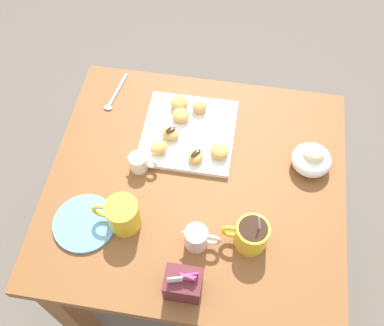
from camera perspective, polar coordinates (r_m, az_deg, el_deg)
ground_plane at (r=1.99m, az=0.34°, el=-13.08°), size 8.00×8.00×0.00m
dining_table at (r=1.44m, az=0.45°, el=-5.46°), size 0.85×0.78×0.75m
pastry_plate_square at (r=1.38m, az=-0.44°, el=3.84°), size 0.27×0.27×0.02m
coffee_mug_yellow_left at (r=1.18m, az=7.43°, el=-8.94°), size 0.12×0.09×0.13m
coffee_mug_yellow_right at (r=1.20m, az=-8.82°, el=-6.42°), size 0.13×0.09×0.10m
cream_pitcher_white at (r=1.18m, az=0.63°, el=-9.40°), size 0.10×0.06×0.07m
sugar_caddy at (r=1.14m, az=-1.12°, el=-14.99°), size 0.09×0.07×0.11m
ice_cream_bowl at (r=1.34m, az=14.87°, el=0.50°), size 0.12×0.12×0.09m
chocolate_sauce_pitcher at (r=1.30m, az=-6.73°, el=0.13°), size 0.09×0.05×0.06m
saucer_sky_left at (r=1.27m, az=-13.39°, el=-7.39°), size 0.17×0.17×0.01m
loose_spoon_near_saucer at (r=1.49m, az=-9.79°, el=8.26°), size 0.04×0.16×0.01m
beignet_0 at (r=1.35m, az=-2.72°, el=3.75°), size 0.07×0.06×0.03m
chocolate_drizzle_0 at (r=1.34m, az=-2.75°, el=4.17°), size 0.04×0.04×0.00m
beignet_1 at (r=1.39m, az=-1.40°, el=6.06°), size 0.07×0.07×0.03m
beignet_2 at (r=1.31m, az=3.49°, el=1.48°), size 0.07×0.07×0.03m
beignet_3 at (r=1.30m, az=0.46°, el=0.84°), size 0.05×0.06×0.03m
chocolate_drizzle_3 at (r=1.29m, az=0.47°, el=1.24°), size 0.03×0.04×0.00m
beignet_4 at (r=1.32m, az=-4.19°, el=1.91°), size 0.07×0.07×0.04m
beignet_5 at (r=1.42m, az=-1.60°, el=7.60°), size 0.08×0.08×0.04m
beignet_6 at (r=1.41m, az=0.95°, el=7.09°), size 0.06×0.06×0.03m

